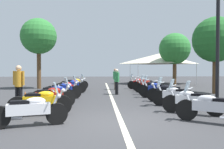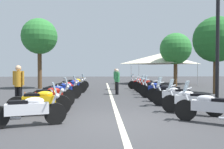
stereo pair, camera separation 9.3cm
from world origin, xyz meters
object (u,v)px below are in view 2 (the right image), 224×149
at_px(motorcycle_right_row_0, 211,107).
at_px(motorcycle_right_row_1, 191,101).
at_px(motorcycle_right_row_8, 141,83).
at_px(roadside_tree_0, 39,37).
at_px(motorcycle_left_row_8, 75,83).
at_px(bystander_4, 116,77).
at_px(motorcycle_left_row_1, 40,102).
at_px(event_tent, 161,59).
at_px(motorcycle_left_row_7, 73,84).
at_px(roadside_tree_2, 216,40).
at_px(roadside_tree_1, 176,49).
at_px(motorcycle_left_row_6, 71,86).
at_px(street_lamp_twin_globe, 218,27).
at_px(motorcycle_left_row_0, 29,110).
at_px(motorcycle_left_row_2, 50,97).
at_px(motorcycle_left_row_4, 62,90).
at_px(motorcycle_right_row_2, 176,96).
at_px(motorcycle_left_row_5, 64,88).
at_px(bystander_0, 117,80).
at_px(traffic_cone_0, 25,99).
at_px(motorcycle_left_row_3, 54,93).
at_px(bystander_1, 18,83).
at_px(motorcycle_right_row_3, 169,93).
at_px(motorcycle_right_row_5, 154,88).
at_px(motorcycle_right_row_6, 149,86).
at_px(motorcycle_right_row_7, 145,84).

distance_m(motorcycle_right_row_0, motorcycle_right_row_1, 1.32).
height_order(motorcycle_right_row_8, roadside_tree_0, roadside_tree_0).
height_order(motorcycle_left_row_8, bystander_4, bystander_4).
relative_size(motorcycle_left_row_1, event_tent, 0.34).
height_order(motorcycle_left_row_7, motorcycle_right_row_0, motorcycle_right_row_0).
bearing_deg(roadside_tree_2, roadside_tree_1, 5.03).
xyz_separation_m(motorcycle_left_row_6, motorcycle_right_row_1, (-6.95, -5.04, -0.00)).
relative_size(motorcycle_left_row_7, street_lamp_twin_globe, 0.44).
bearing_deg(motorcycle_left_row_0, motorcycle_left_row_2, 74.74).
xyz_separation_m(motorcycle_left_row_4, roadside_tree_2, (2.13, -9.20, 2.92)).
xyz_separation_m(motorcycle_left_row_2, street_lamp_twin_globe, (-0.32, -6.59, 2.75)).
relative_size(motorcycle_left_row_4, motorcycle_right_row_2, 1.07).
bearing_deg(motorcycle_right_row_2, motorcycle_left_row_1, 51.18).
xyz_separation_m(motorcycle_left_row_5, roadside_tree_1, (6.94, -8.77, 2.92)).
bearing_deg(motorcycle_right_row_8, motorcycle_left_row_0, 90.45).
bearing_deg(motorcycle_left_row_1, bystander_0, 52.75).
height_order(motorcycle_right_row_0, motorcycle_right_row_1, motorcycle_right_row_0).
height_order(motorcycle_left_row_0, traffic_cone_0, motorcycle_left_row_0).
distance_m(motorcycle_left_row_3, motorcycle_left_row_8, 6.92).
bearing_deg(motorcycle_right_row_1, motorcycle_right_row_2, -57.76).
bearing_deg(motorcycle_left_row_2, event_tent, 38.62).
bearing_deg(motorcycle_left_row_5, motorcycle_left_row_4, -104.12).
distance_m(motorcycle_right_row_0, bystander_0, 7.75).
bearing_deg(street_lamp_twin_globe, roadside_tree_1, -10.40).
distance_m(motorcycle_left_row_6, roadside_tree_1, 10.56).
distance_m(motorcycle_right_row_8, bystander_1, 10.18).
bearing_deg(roadside_tree_2, bystander_1, 113.24).
distance_m(motorcycle_right_row_3, bystander_1, 6.59).
relative_size(bystander_0, roadside_tree_2, 0.32).
relative_size(motorcycle_left_row_3, motorcycle_left_row_6, 0.94).
distance_m(motorcycle_right_row_5, motorcycle_right_row_6, 1.51).
distance_m(roadside_tree_0, event_tent, 12.34).
xyz_separation_m(roadside_tree_2, event_tent, (9.47, 1.00, -0.75)).
xyz_separation_m(motorcycle_left_row_4, event_tent, (11.60, -8.20, 2.17)).
bearing_deg(motorcycle_right_row_1, bystander_4, -46.19).
height_order(motorcycle_left_row_8, motorcycle_right_row_1, motorcycle_right_row_1).
bearing_deg(roadside_tree_1, street_lamp_twin_globe, 169.60).
bearing_deg(motorcycle_right_row_3, motorcycle_left_row_1, 59.63).
distance_m(motorcycle_left_row_8, bystander_1, 8.10).
bearing_deg(bystander_0, motorcycle_right_row_0, 91.30).
bearing_deg(motorcycle_left_row_4, motorcycle_left_row_2, -108.44).
relative_size(motorcycle_left_row_4, motorcycle_right_row_0, 1.07).
xyz_separation_m(motorcycle_right_row_5, motorcycle_right_row_8, (4.11, 0.07, 0.00)).
distance_m(motorcycle_right_row_5, motorcycle_right_row_7, 2.90).
bearing_deg(motorcycle_left_row_6, motorcycle_right_row_5, -28.86).
height_order(motorcycle_right_row_6, roadside_tree_2, roadside_tree_2).
height_order(motorcycle_left_row_2, motorcycle_right_row_3, motorcycle_left_row_2).
height_order(motorcycle_left_row_1, motorcycle_left_row_2, motorcycle_left_row_2).
bearing_deg(street_lamp_twin_globe, motorcycle_right_row_1, 125.34).
height_order(motorcycle_left_row_2, roadside_tree_1, roadside_tree_1).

